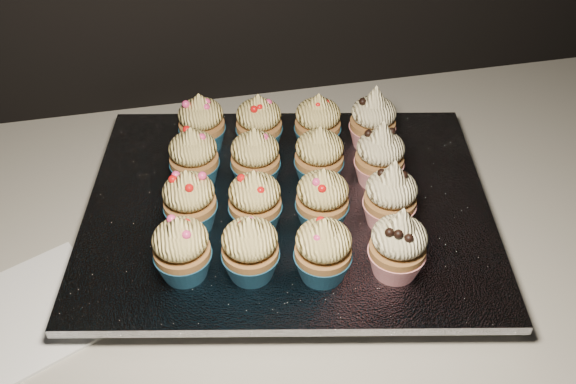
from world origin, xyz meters
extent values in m
cube|color=beige|center=(0.00, 1.70, 0.88)|extent=(2.44, 0.64, 0.04)
cube|color=white|center=(-0.17, 1.61, 0.90)|extent=(0.21, 0.21, 0.00)
cube|color=black|center=(0.14, 1.70, 0.91)|extent=(0.52, 0.43, 0.02)
cube|color=silver|center=(0.14, 1.70, 0.93)|extent=(0.57, 0.48, 0.01)
cone|color=navy|center=(0.01, 1.61, 0.95)|extent=(0.06, 0.06, 0.03)
ellipsoid|color=#F4D97B|center=(0.01, 1.61, 0.99)|extent=(0.06, 0.06, 0.04)
cone|color=#F4D97B|center=(0.01, 1.61, 1.01)|extent=(0.03, 0.03, 0.02)
cone|color=navy|center=(0.08, 1.59, 0.95)|extent=(0.06, 0.06, 0.03)
ellipsoid|color=#F4D97B|center=(0.08, 1.59, 0.99)|extent=(0.06, 0.06, 0.04)
cone|color=#F4D97B|center=(0.08, 1.59, 1.01)|extent=(0.03, 0.03, 0.02)
cone|color=navy|center=(0.15, 1.57, 0.95)|extent=(0.06, 0.06, 0.03)
ellipsoid|color=#F4D97B|center=(0.15, 1.57, 0.99)|extent=(0.06, 0.06, 0.04)
cone|color=#F4D97B|center=(0.15, 1.57, 1.01)|extent=(0.03, 0.03, 0.02)
cone|color=red|center=(0.23, 1.56, 0.95)|extent=(0.06, 0.06, 0.03)
ellipsoid|color=#FFEDB3|center=(0.23, 1.56, 0.99)|extent=(0.06, 0.06, 0.04)
cone|color=#FFEDB3|center=(0.23, 1.56, 1.02)|extent=(0.03, 0.03, 0.03)
cone|color=navy|center=(0.02, 1.68, 0.95)|extent=(0.06, 0.06, 0.03)
ellipsoid|color=#F4D97B|center=(0.02, 1.68, 0.99)|extent=(0.06, 0.06, 0.04)
cone|color=#F4D97B|center=(0.02, 1.68, 1.01)|extent=(0.03, 0.03, 0.02)
cone|color=navy|center=(0.09, 1.66, 0.95)|extent=(0.06, 0.06, 0.03)
ellipsoid|color=#F4D97B|center=(0.09, 1.66, 0.99)|extent=(0.06, 0.06, 0.04)
cone|color=#F4D97B|center=(0.09, 1.66, 1.01)|extent=(0.03, 0.03, 0.02)
cone|color=navy|center=(0.17, 1.65, 0.95)|extent=(0.06, 0.06, 0.03)
ellipsoid|color=#F4D97B|center=(0.17, 1.65, 0.99)|extent=(0.06, 0.06, 0.04)
cone|color=#F4D97B|center=(0.17, 1.65, 1.01)|extent=(0.03, 0.03, 0.02)
cone|color=red|center=(0.25, 1.64, 0.95)|extent=(0.06, 0.06, 0.03)
ellipsoid|color=#FFEDB3|center=(0.25, 1.64, 0.99)|extent=(0.06, 0.06, 0.04)
cone|color=#FFEDB3|center=(0.25, 1.64, 1.02)|extent=(0.03, 0.03, 0.03)
cone|color=navy|center=(0.03, 1.76, 0.95)|extent=(0.06, 0.06, 0.03)
ellipsoid|color=#F4D97B|center=(0.03, 1.76, 0.99)|extent=(0.06, 0.06, 0.04)
cone|color=#F4D97B|center=(0.03, 1.76, 1.01)|extent=(0.03, 0.03, 0.02)
cone|color=navy|center=(0.11, 1.74, 0.95)|extent=(0.06, 0.06, 0.03)
ellipsoid|color=#F4D97B|center=(0.11, 1.74, 0.99)|extent=(0.06, 0.06, 0.04)
cone|color=#F4D97B|center=(0.11, 1.74, 1.01)|extent=(0.03, 0.03, 0.02)
cone|color=navy|center=(0.19, 1.73, 0.95)|extent=(0.06, 0.06, 0.03)
ellipsoid|color=#F4D97B|center=(0.19, 1.73, 0.99)|extent=(0.06, 0.06, 0.04)
cone|color=#F4D97B|center=(0.19, 1.73, 1.01)|extent=(0.03, 0.03, 0.02)
cone|color=red|center=(0.26, 1.71, 0.95)|extent=(0.06, 0.06, 0.03)
ellipsoid|color=#FFEDB3|center=(0.26, 1.71, 0.99)|extent=(0.06, 0.06, 0.04)
cone|color=#FFEDB3|center=(0.26, 1.71, 1.02)|extent=(0.03, 0.03, 0.03)
cone|color=navy|center=(0.05, 1.83, 0.95)|extent=(0.06, 0.06, 0.03)
ellipsoid|color=#F4D97B|center=(0.05, 1.83, 0.99)|extent=(0.06, 0.06, 0.04)
cone|color=#F4D97B|center=(0.05, 1.83, 1.01)|extent=(0.03, 0.03, 0.02)
cone|color=navy|center=(0.13, 1.82, 0.95)|extent=(0.06, 0.06, 0.03)
ellipsoid|color=#F4D97B|center=(0.13, 1.82, 0.99)|extent=(0.06, 0.06, 0.04)
cone|color=#F4D97B|center=(0.13, 1.82, 1.01)|extent=(0.03, 0.03, 0.02)
cone|color=navy|center=(0.20, 1.80, 0.95)|extent=(0.06, 0.06, 0.03)
ellipsoid|color=#F4D97B|center=(0.20, 1.80, 0.99)|extent=(0.06, 0.06, 0.04)
cone|color=#F4D97B|center=(0.20, 1.80, 1.01)|extent=(0.03, 0.03, 0.02)
cone|color=red|center=(0.28, 1.79, 0.95)|extent=(0.06, 0.06, 0.03)
ellipsoid|color=#FFEDB3|center=(0.28, 1.79, 0.99)|extent=(0.06, 0.06, 0.04)
cone|color=#FFEDB3|center=(0.28, 1.79, 1.02)|extent=(0.03, 0.03, 0.03)
camera|label=1|loc=(0.02, 1.12, 1.47)|focal=40.00mm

